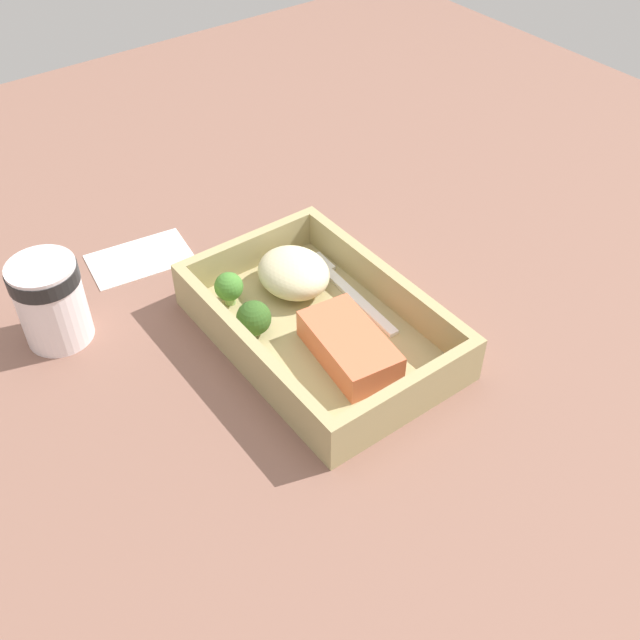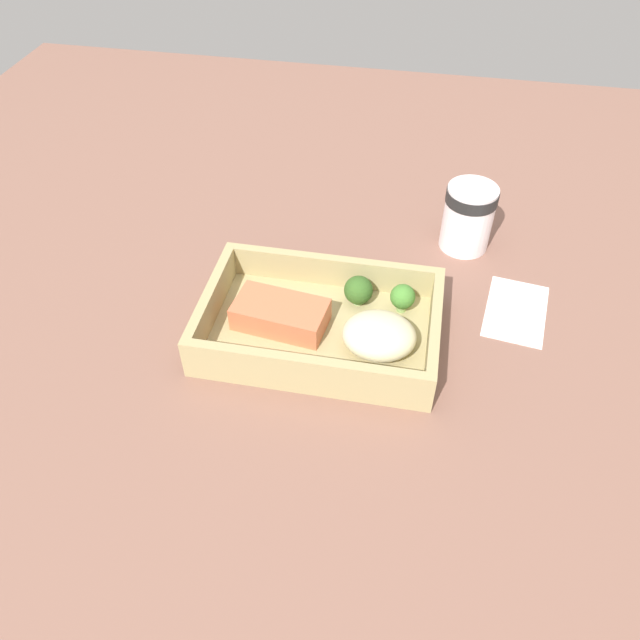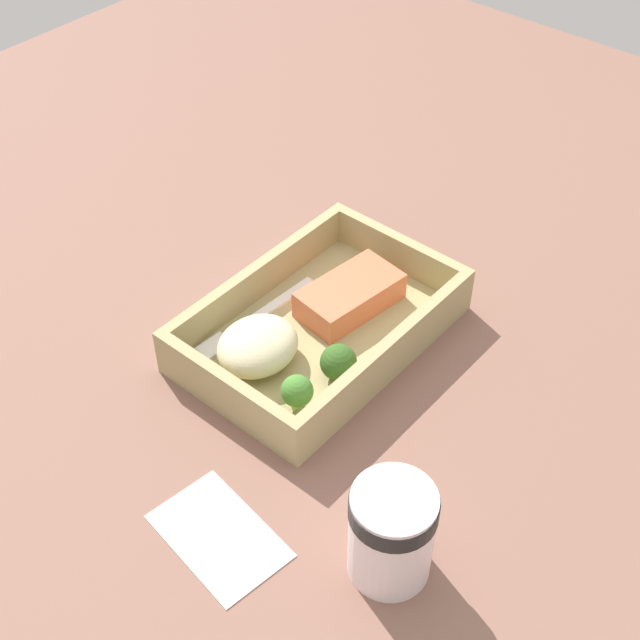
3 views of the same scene
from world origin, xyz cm
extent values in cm
cube|color=brown|center=(0.00, 0.00, -1.00)|extent=(160.00, 160.00, 2.00)
cube|color=tan|center=(0.00, 0.00, 0.60)|extent=(28.20, 18.63, 1.20)
cube|color=tan|center=(0.00, -8.71, 3.27)|extent=(28.20, 1.20, 4.15)
cube|color=tan|center=(0.00, 8.71, 3.27)|extent=(28.20, 1.20, 4.15)
cube|color=tan|center=(-13.50, 0.00, 3.27)|extent=(1.20, 16.23, 4.15)
cube|color=tan|center=(13.50, 0.00, 3.27)|extent=(1.20, 16.23, 4.15)
cube|color=#DC6A45|center=(-4.85, 0.40, 2.77)|extent=(11.75, 7.34, 3.15)
ellipsoid|color=beige|center=(7.31, -1.84, 3.32)|extent=(8.63, 7.48, 4.24)
cylinder|color=#89AF5E|center=(9.35, 5.15, 1.91)|extent=(1.18, 1.18, 1.42)
sphere|color=#447E2E|center=(9.35, 5.15, 3.48)|extent=(3.11, 3.11, 3.11)
cylinder|color=#81A866|center=(3.82, 5.59, 1.72)|extent=(1.38, 1.38, 1.03)
sphere|color=#335A20|center=(3.82, 5.59, 3.24)|extent=(3.64, 3.64, 3.64)
cube|color=white|center=(0.96, -6.06, 1.42)|extent=(12.44, 1.77, 0.44)
cube|color=white|center=(8.85, -6.49, 1.42)|extent=(3.51, 2.38, 0.44)
cylinder|color=white|center=(16.71, 21.61, 4.73)|extent=(6.84, 6.84, 9.46)
cylinder|color=black|center=(16.71, 21.61, 8.20)|extent=(7.05, 7.05, 1.70)
cube|color=white|center=(23.78, 8.97, 0.12)|extent=(8.95, 12.64, 0.24)
camera|label=1|loc=(-45.41, 33.79, 54.64)|focal=42.00mm
camera|label=2|loc=(9.94, -52.17, 55.04)|focal=35.00mm
camera|label=3|loc=(50.46, 42.93, 65.24)|focal=50.00mm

